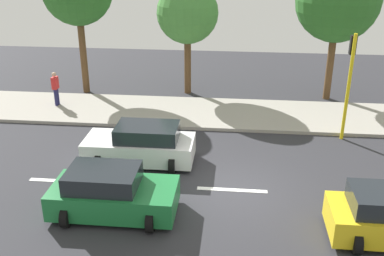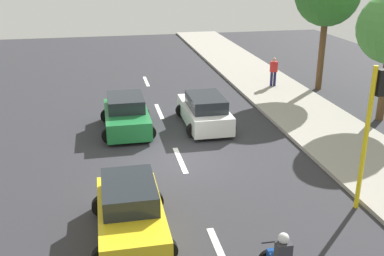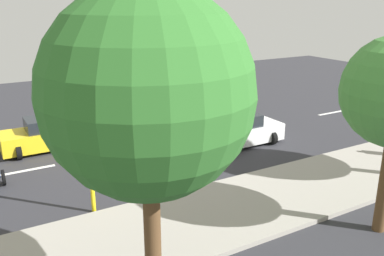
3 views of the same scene
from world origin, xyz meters
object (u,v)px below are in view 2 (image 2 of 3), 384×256
(car_white, at_px, (205,111))
(car_green, at_px, (126,115))
(car_yellow_cab, at_px, (130,213))
(pedestrian_by_tree, at_px, (274,71))
(traffic_light_midblock, at_px, (371,119))

(car_white, bearing_deg, car_green, 176.88)
(car_yellow_cab, height_order, pedestrian_by_tree, pedestrian_by_tree)
(car_white, bearing_deg, car_yellow_cab, -116.13)
(car_yellow_cab, distance_m, pedestrian_by_tree, 16.51)
(car_green, bearing_deg, car_white, -3.12)
(pedestrian_by_tree, height_order, traffic_light_midblock, traffic_light_midblock)
(car_white, height_order, traffic_light_midblock, traffic_light_midblock)
(traffic_light_midblock, bearing_deg, car_green, 128.71)
(car_white, relative_size, pedestrian_by_tree, 2.44)
(car_yellow_cab, distance_m, car_green, 8.35)
(car_green, height_order, traffic_light_midblock, traffic_light_midblock)
(car_yellow_cab, bearing_deg, pedestrian_by_tree, 55.28)
(pedestrian_by_tree, xyz_separation_m, traffic_light_midblock, (-2.33, -13.48, 1.87))
(car_white, xyz_separation_m, car_green, (-3.54, 0.19, -0.00))
(car_white, relative_size, car_yellow_cab, 1.07)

